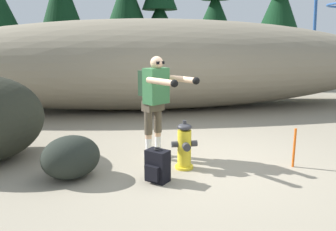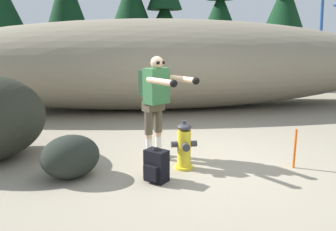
% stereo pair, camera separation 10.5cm
% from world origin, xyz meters
% --- Properties ---
extents(ground_plane, '(56.00, 56.00, 0.04)m').
position_xyz_m(ground_plane, '(0.00, 0.00, -0.02)').
color(ground_plane, gray).
extents(dirt_embankment, '(13.62, 3.20, 2.41)m').
position_xyz_m(dirt_embankment, '(0.00, 4.38, 1.21)').
color(dirt_embankment, gray).
rests_on(dirt_embankment, ground_plane).
extents(fire_hydrant, '(0.38, 0.33, 0.74)m').
position_xyz_m(fire_hydrant, '(-0.27, -0.20, 0.34)').
color(fire_hydrant, yellow).
rests_on(fire_hydrant, ground_plane).
extents(utility_worker, '(0.86, 1.02, 1.64)m').
position_xyz_m(utility_worker, '(-0.62, 0.34, 1.03)').
color(utility_worker, beige).
rests_on(utility_worker, ground_plane).
extents(spare_backpack, '(0.36, 0.36, 0.47)m').
position_xyz_m(spare_backpack, '(-0.73, -0.61, 0.22)').
color(spare_backpack, black).
rests_on(spare_backpack, ground_plane).
extents(boulder_mid, '(1.04, 0.99, 0.60)m').
position_xyz_m(boulder_mid, '(-1.89, -0.30, 0.30)').
color(boulder_mid, '#222822').
rests_on(boulder_mid, ground_plane).
extents(pine_tree_right, '(2.35, 2.35, 5.07)m').
position_xyz_m(pine_tree_right, '(0.82, 10.31, 2.76)').
color(pine_tree_right, '#47331E').
rests_on(pine_tree_right, ground_plane).
extents(pine_tree_far_right, '(1.99, 1.99, 5.46)m').
position_xyz_m(pine_tree_far_right, '(3.31, 10.40, 3.23)').
color(pine_tree_far_right, '#47331E').
rests_on(pine_tree_far_right, ground_plane).
extents(pine_tree_ridge_end, '(2.20, 2.20, 5.98)m').
position_xyz_m(pine_tree_ridge_end, '(5.12, 7.93, 3.25)').
color(pine_tree_ridge_end, '#47331E').
rests_on(pine_tree_ridge_end, ground_plane).
extents(survey_stake, '(0.04, 0.04, 0.60)m').
position_xyz_m(survey_stake, '(1.37, -0.40, 0.30)').
color(survey_stake, '#E55914').
rests_on(survey_stake, ground_plane).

